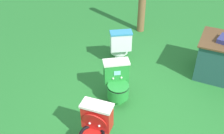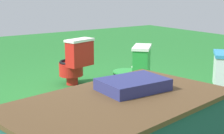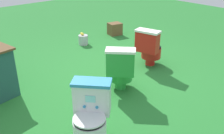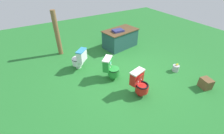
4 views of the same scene
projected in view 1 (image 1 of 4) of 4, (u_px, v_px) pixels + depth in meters
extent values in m
plane|color=#26752D|center=(141.00, 115.00, 4.42)|extent=(14.00, 14.00, 0.00)
cylinder|color=green|center=(118.00, 98.00, 4.65)|extent=(0.25, 0.25, 0.14)
cylinder|color=green|center=(118.00, 92.00, 4.53)|extent=(0.52, 0.52, 0.20)
torus|color=black|center=(118.00, 86.00, 4.47)|extent=(0.50, 0.50, 0.04)
cylinder|color=white|center=(118.00, 89.00, 4.50)|extent=(0.34, 0.34, 0.01)
cube|color=green|center=(116.00, 72.00, 4.54)|extent=(0.43, 0.42, 0.37)
cube|color=white|center=(116.00, 62.00, 4.42)|extent=(0.46, 0.46, 0.04)
cube|color=#8CE0E5|center=(117.00, 73.00, 4.43)|extent=(0.08, 0.08, 0.08)
cylinder|color=green|center=(118.00, 85.00, 4.45)|extent=(0.51, 0.51, 0.02)
sphere|color=white|center=(121.00, 78.00, 4.49)|extent=(0.04, 0.04, 0.04)
sphere|color=white|center=(113.00, 79.00, 4.47)|extent=(0.04, 0.04, 0.04)
cube|color=red|center=(97.00, 117.00, 3.70)|extent=(0.44, 0.29, 0.37)
cube|color=white|center=(97.00, 106.00, 3.58)|extent=(0.47, 0.32, 0.04)
cube|color=#8CE0E5|center=(94.00, 119.00, 3.59)|extent=(0.11, 0.04, 0.08)
cylinder|color=red|center=(94.00, 122.00, 3.63)|extent=(0.36, 0.18, 0.35)
sphere|color=white|center=(99.00, 126.00, 3.63)|extent=(0.04, 0.04, 0.04)
sphere|color=white|center=(90.00, 123.00, 3.67)|extent=(0.04, 0.04, 0.04)
cylinder|color=white|center=(119.00, 55.00, 5.76)|extent=(0.25, 0.25, 0.14)
cylinder|color=white|center=(119.00, 48.00, 5.68)|extent=(0.52, 0.52, 0.20)
torus|color=black|center=(119.00, 43.00, 5.62)|extent=(0.50, 0.50, 0.04)
cylinder|color=#338CBF|center=(119.00, 45.00, 5.65)|extent=(0.34, 0.34, 0.01)
cube|color=white|center=(121.00, 42.00, 5.37)|extent=(0.43, 0.42, 0.37)
cube|color=#338CBF|center=(121.00, 33.00, 5.25)|extent=(0.47, 0.45, 0.04)
cube|color=#8CE0E5|center=(120.00, 37.00, 5.42)|extent=(0.09, 0.08, 0.08)
cylinder|color=white|center=(119.00, 42.00, 5.60)|extent=(0.51, 0.51, 0.02)
sphere|color=#338CBF|center=(117.00, 41.00, 5.47)|extent=(0.04, 0.04, 0.04)
sphere|color=#338CBF|center=(123.00, 41.00, 5.49)|extent=(0.04, 0.04, 0.04)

